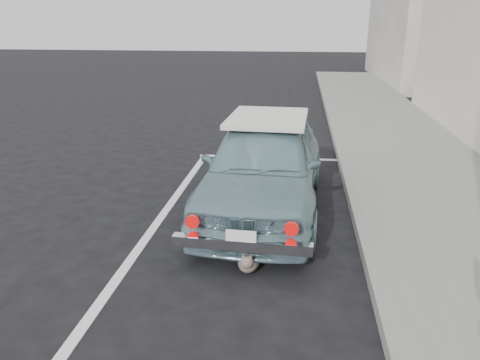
% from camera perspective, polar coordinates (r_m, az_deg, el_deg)
% --- Properties ---
extents(pline_front, '(3.00, 0.12, 0.01)m').
position_cam_1_polar(pline_front, '(9.58, 3.98, 2.71)').
color(pline_front, silver).
rests_on(pline_front, ground).
extents(pline_side, '(0.12, 7.00, 0.01)m').
position_cam_1_polar(pline_side, '(6.57, -10.27, -5.43)').
color(pline_side, silver).
rests_on(pline_side, ground).
extents(retro_coupe, '(1.79, 4.09, 1.37)m').
position_cam_1_polar(retro_coupe, '(6.79, 2.94, 1.91)').
color(retro_coupe, '#6D919C').
rests_on(retro_coupe, ground).
extents(cat, '(0.24, 0.54, 0.29)m').
position_cam_1_polar(cat, '(5.30, 1.02, -9.80)').
color(cat, '#746758').
rests_on(cat, ground).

